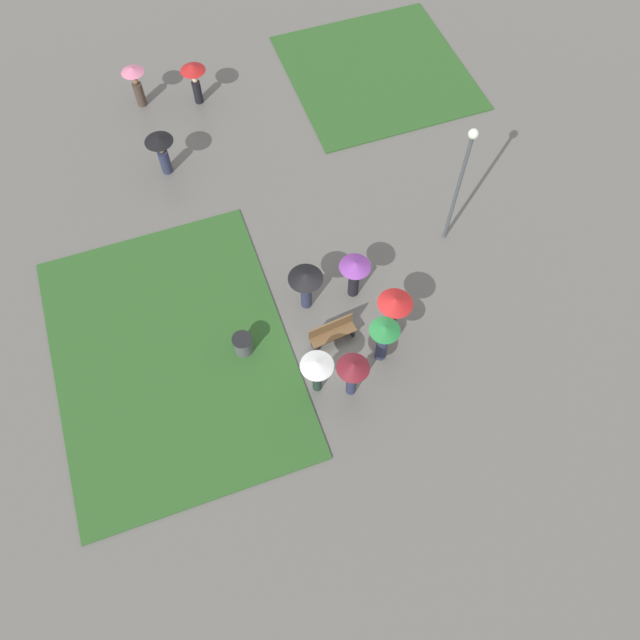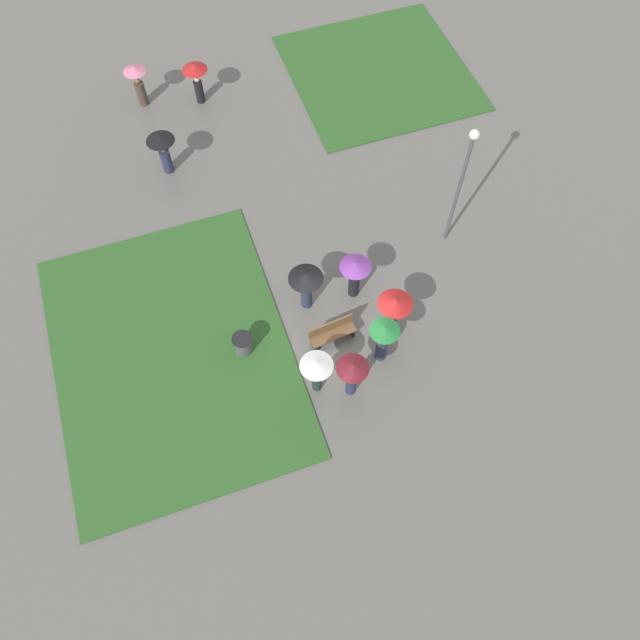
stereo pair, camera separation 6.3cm
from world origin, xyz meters
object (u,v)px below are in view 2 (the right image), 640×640
Objects in this scene: crowd_person_white at (317,369)px; crowd_person_red at (395,307)px; crowd_person_maroon at (352,371)px; crowd_person_green at (383,338)px; park_bench at (332,332)px; lone_walker_far_path at (163,148)px; lone_walker_mid_plaza at (196,75)px; crowd_person_black at (306,282)px; lamp_post at (463,176)px; trash_bin at (243,344)px; crowd_person_purple at (355,273)px; lone_walker_near_lawn at (138,81)px.

crowd_person_white is 0.92× the size of crowd_person_red.
crowd_person_maroon is 1.57m from crowd_person_green.
crowd_person_green is (1.26, -1.10, 0.79)m from park_bench.
lone_walker_far_path is 3.93m from lone_walker_mid_plaza.
crowd_person_green reaches higher than crowd_person_black.
crowd_person_green reaches higher than lone_walker_far_path.
crowd_person_green reaches higher than lone_walker_mid_plaza.
crowd_person_maroon is 2.56m from crowd_person_red.
lamp_post is at bearing -109.14° from crowd_person_white.
crowd_person_maroon is 14.29m from lone_walker_mid_plaza.
crowd_person_red is at bearing -10.56° from trash_bin.
crowd_person_purple is 1.90m from crowd_person_red.
lone_walker_mid_plaza is at bearing 114.47° from lone_walker_far_path.
crowd_person_white is 13.78m from lone_walker_mid_plaza.
crowd_person_maroon is at bearing -167.12° from crowd_person_white.
park_bench is at bearing 18.95° from lone_walker_near_lawn.
lone_walker_mid_plaza reaches higher than lone_walker_far_path.
lamp_post is 2.81× the size of lone_walker_mid_plaza.
crowd_person_white is at bearing -20.36° from lone_walker_far_path.
trash_bin is (-8.08, -1.99, -2.81)m from lamp_post.
crowd_person_purple is 0.99× the size of lone_walker_near_lawn.
crowd_person_purple is 0.92× the size of crowd_person_maroon.
crowd_person_black reaches higher than lone_walker_far_path.
crowd_person_red reaches higher than park_bench.
crowd_person_red is (-3.33, -2.87, -1.71)m from lamp_post.
trash_bin is at bearing -166.18° from lamp_post.
lamp_post reaches higher than lone_walker_far_path.
lamp_post is 2.85× the size of lone_walker_near_lawn.
lone_walker_far_path is at bearing -104.92° from crowd_person_purple.
crowd_person_purple is at bearing -90.35° from crowd_person_white.
lone_walker_near_lawn is at bearing -113.96° from crowd_person_purple.
lamp_post is at bearing 136.35° from crowd_person_green.
crowd_person_white reaches higher than park_bench.
crowd_person_purple is 3.63m from crowd_person_maroon.
crowd_person_green is 1.04× the size of crowd_person_black.
crowd_person_red is 13.06m from lone_walker_mid_plaza.
lone_walker_mid_plaza reaches higher than park_bench.
lone_walker_mid_plaza is (-0.99, 10.78, -0.04)m from crowd_person_black.
park_bench is 2.08m from crowd_person_purple.
crowd_person_white is 10.73m from lone_walker_far_path.
crowd_person_red reaches higher than lone_walker_near_lawn.
lone_walker_mid_plaza is at bearing -50.37° from crowd_person_white.
crowd_person_maroon is 1.07× the size of crowd_person_white.
crowd_person_green is (1.33, 0.81, -0.17)m from crowd_person_maroon.
lone_walker_mid_plaza is 1.01× the size of lone_walker_near_lawn.
park_bench is 6.46m from lamp_post.
crowd_person_black is at bearing -169.76° from lamp_post.
crowd_person_purple is 0.98× the size of crowd_person_white.
crowd_person_black is at bearing 96.88° from park_bench.
crowd_person_maroon is 1.04× the size of crowd_person_black.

